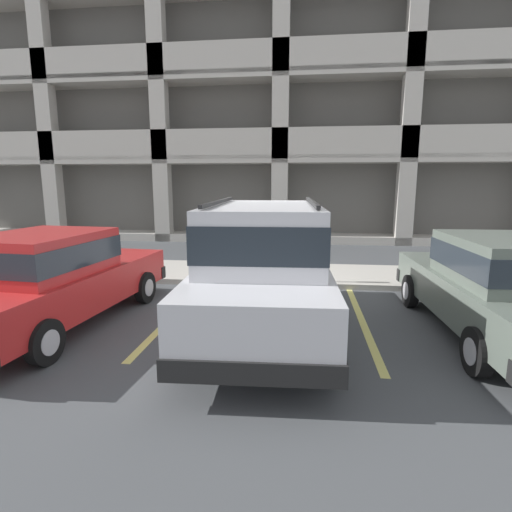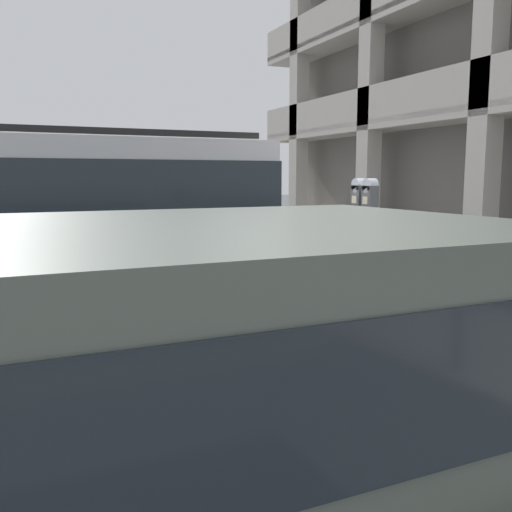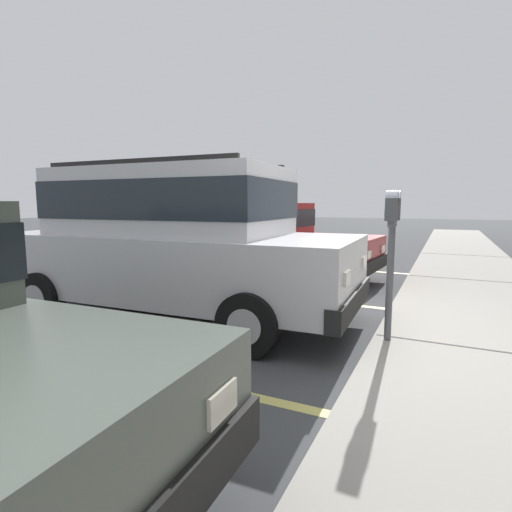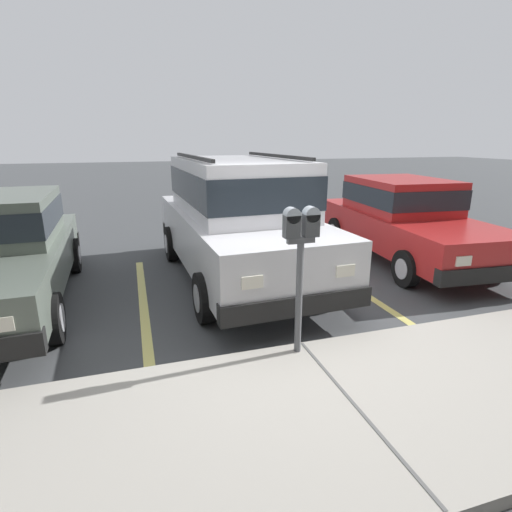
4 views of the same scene
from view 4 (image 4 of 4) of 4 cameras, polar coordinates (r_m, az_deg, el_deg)
The scene contains 6 objects.
ground_plane at distance 4.77m, azimuth 5.45°, elevation -12.88°, with size 80.00×80.00×0.10m.
sidewalk at distance 3.74m, azimuth 13.65°, elevation -20.48°, with size 40.00×2.20×0.12m.
parking_stall_lines at distance 5.69m, azimuth -15.68°, elevation -7.77°, with size 13.10×4.80×0.01m.
silver_suv at distance 6.54m, azimuth -2.69°, elevation 5.93°, with size 2.16×4.86×2.03m.
red_sedan at distance 8.27m, azimuth 20.36°, elevation 5.25°, with size 2.09×4.61×1.54m.
parking_meter_near at distance 3.93m, azimuth 6.39°, elevation 1.31°, with size 0.35×0.12×1.53m.
Camera 4 is at (1.65, 3.82, 2.28)m, focal length 28.00 mm.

